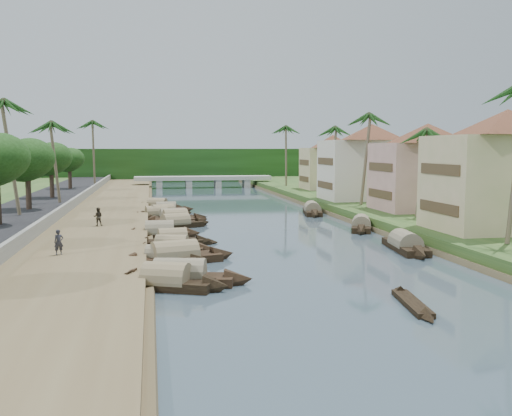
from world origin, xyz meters
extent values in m
plane|color=#394A55|center=(0.00, 0.00, 0.00)|extent=(220.00, 220.00, 0.00)
cube|color=brown|center=(-16.00, 20.00, 0.40)|extent=(10.00, 180.00, 0.80)
cube|color=#25461C|center=(19.00, 20.00, 0.60)|extent=(16.00, 180.00, 1.20)
cube|color=black|center=(-24.50, 20.00, 0.70)|extent=(8.00, 180.00, 1.40)
cube|color=slate|center=(-20.20, 20.00, 1.35)|extent=(0.40, 180.00, 1.10)
cube|color=#16330E|center=(0.00, 95.00, 4.00)|extent=(120.00, 4.00, 8.00)
cube|color=#16330E|center=(0.00, 100.00, 4.00)|extent=(120.00, 4.00, 8.00)
cube|color=#16330E|center=(0.00, 105.00, 4.00)|extent=(120.00, 4.00, 8.00)
cube|color=#A6A59B|center=(0.00, 72.00, 2.00)|extent=(28.00, 4.00, 0.80)
cube|color=#A6A59B|center=(-9.00, 72.00, 0.90)|extent=(1.20, 3.50, 1.80)
cube|color=#A6A59B|center=(-3.00, 72.00, 0.90)|extent=(1.20, 3.50, 1.80)
cube|color=#A6A59B|center=(3.00, 72.00, 0.90)|extent=(1.20, 3.50, 1.80)
cube|color=#A6A59B|center=(9.00, 72.00, 0.90)|extent=(1.20, 3.50, 1.80)
cube|color=beige|center=(19.00, -2.00, 5.20)|extent=(12.00, 8.00, 8.00)
pyramid|color=brown|center=(19.00, -2.00, 10.30)|extent=(14.85, 14.85, 2.20)
cube|color=#4B3923|center=(12.95, -2.00, 3.20)|extent=(0.10, 6.40, 0.90)
cube|color=#4B3923|center=(12.95, -2.00, 6.40)|extent=(0.10, 6.40, 0.90)
cube|color=#D8A198|center=(20.00, 14.00, 4.95)|extent=(11.00, 8.00, 7.50)
pyramid|color=brown|center=(20.00, 14.00, 9.80)|extent=(14.11, 14.11, 2.20)
cube|color=#4B3923|center=(14.45, 14.00, 3.08)|extent=(0.10, 6.40, 0.90)
cube|color=#4B3923|center=(14.45, 14.00, 6.08)|extent=(0.10, 6.40, 0.90)
cube|color=beige|center=(19.00, 28.00, 5.20)|extent=(13.00, 8.00, 8.00)
pyramid|color=brown|center=(19.00, 28.00, 10.30)|extent=(15.59, 15.59, 2.20)
cube|color=#4B3923|center=(12.45, 28.00, 3.20)|extent=(0.10, 6.40, 0.90)
cube|color=#4B3923|center=(12.45, 28.00, 6.40)|extent=(0.10, 6.40, 0.90)
cube|color=beige|center=(20.00, 48.00, 4.70)|extent=(10.00, 7.00, 7.00)
pyramid|color=brown|center=(20.00, 48.00, 9.30)|extent=(12.62, 12.62, 2.20)
cube|color=#4B3923|center=(14.95, 48.00, 2.95)|extent=(0.10, 5.60, 0.90)
cube|color=#4B3923|center=(14.95, 48.00, 5.75)|extent=(0.10, 5.60, 0.90)
cube|color=black|center=(-8.98, -11.89, 0.20)|extent=(6.70, 3.35, 0.70)
cone|color=black|center=(-5.50, -12.67, 0.28)|extent=(2.19, 2.16, 2.01)
cone|color=black|center=(-12.47, -11.12, 0.28)|extent=(2.19, 2.16, 2.01)
cylinder|color=gray|center=(-8.98, -11.89, 0.58)|extent=(5.24, 3.10, 2.08)
cube|color=black|center=(-9.80, -12.87, 0.20)|extent=(5.82, 3.96, 0.70)
cone|color=black|center=(-7.00, -14.07, 0.28)|extent=(2.17, 2.25, 1.93)
cone|color=black|center=(-12.60, -11.67, 0.28)|extent=(2.17, 2.25, 1.93)
cylinder|color=#826D53|center=(-9.80, -12.87, 0.58)|extent=(4.65, 3.52, 2.03)
cube|color=black|center=(-9.03, -5.40, 0.20)|extent=(6.96, 3.69, 0.70)
cone|color=black|center=(-5.46, -4.46, 0.28)|extent=(2.32, 2.29, 2.08)
cone|color=black|center=(-12.60, -6.34, 0.28)|extent=(2.32, 2.29, 2.08)
cylinder|color=#826D53|center=(-9.03, -5.40, 0.58)|extent=(5.46, 3.38, 2.16)
cube|color=black|center=(-9.87, -5.45, 0.20)|extent=(5.06, 2.71, 0.70)
cone|color=black|center=(-7.27, -6.12, 0.28)|extent=(1.69, 1.69, 1.54)
cone|color=black|center=(-12.46, -4.77, 0.28)|extent=(1.69, 1.69, 1.54)
cylinder|color=gray|center=(-9.87, -5.45, 0.58)|extent=(3.97, 2.48, 1.60)
cube|color=black|center=(-9.11, -1.58, 0.20)|extent=(5.35, 2.94, 0.70)
cone|color=black|center=(-6.37, -2.28, 0.28)|extent=(1.81, 1.87, 1.71)
cone|color=black|center=(-11.84, -0.87, 0.28)|extent=(1.81, 1.87, 1.71)
cylinder|color=#826D53|center=(-9.11, -1.58, 0.58)|extent=(4.20, 2.70, 1.79)
cube|color=black|center=(-8.93, 1.66, 0.20)|extent=(5.02, 2.35, 0.70)
cone|color=black|center=(-6.24, 1.93, 0.28)|extent=(1.60, 1.82, 1.84)
cone|color=black|center=(-11.61, 1.39, 0.28)|extent=(1.60, 1.82, 1.84)
cylinder|color=#826D53|center=(-8.93, 1.66, 0.58)|extent=(3.89, 2.31, 1.95)
cube|color=black|center=(-9.90, 6.71, 0.20)|extent=(5.51, 2.24, 0.70)
cone|color=black|center=(-6.90, 6.54, 0.28)|extent=(1.68, 1.83, 1.91)
cone|color=black|center=(-12.90, 6.87, 0.28)|extent=(1.68, 1.83, 1.91)
cylinder|color=gray|center=(-9.90, 6.71, 0.58)|extent=(4.24, 2.24, 2.01)
cube|color=black|center=(-8.21, 12.80, 0.20)|extent=(5.97, 3.73, 0.70)
cone|color=black|center=(-5.25, 13.94, 0.28)|extent=(2.11, 2.10, 1.80)
cone|color=black|center=(-11.17, 11.65, 0.28)|extent=(2.11, 2.10, 1.80)
cylinder|color=#826D53|center=(-8.21, 12.80, 0.58)|extent=(4.74, 3.31, 1.87)
cube|color=black|center=(-8.08, 16.21, 0.20)|extent=(5.58, 2.80, 0.70)
cone|color=black|center=(-5.16, 16.67, 0.28)|extent=(1.83, 2.01, 1.96)
cone|color=black|center=(-11.01, 15.75, 0.28)|extent=(1.83, 2.01, 1.96)
cylinder|color=#826D53|center=(-8.08, 16.21, 0.58)|extent=(4.35, 2.68, 2.07)
cube|color=black|center=(-8.27, 18.16, 0.20)|extent=(6.02, 2.62, 0.70)
cone|color=black|center=(-5.07, 18.67, 0.28)|extent=(1.88, 1.80, 1.75)
cone|color=black|center=(-11.46, 17.66, 0.28)|extent=(1.88, 1.80, 1.75)
cylinder|color=gray|center=(-8.27, 18.16, 0.58)|extent=(4.67, 2.47, 1.80)
cube|color=black|center=(-10.02, 21.41, 0.20)|extent=(5.52, 2.77, 0.70)
cone|color=black|center=(-7.15, 22.01, 0.28)|extent=(1.81, 1.84, 1.72)
cone|color=black|center=(-12.89, 20.81, 0.28)|extent=(1.81, 1.84, 1.72)
cylinder|color=#826D53|center=(-10.02, 21.41, 0.58)|extent=(4.31, 2.59, 1.80)
cube|color=black|center=(-9.35, 21.96, 0.20)|extent=(5.95, 3.92, 0.70)
cone|color=black|center=(-6.45, 23.14, 0.28)|extent=(2.17, 2.23, 1.92)
cone|color=black|center=(-12.25, 20.78, 0.28)|extent=(2.17, 2.23, 1.92)
cylinder|color=#826D53|center=(-9.35, 21.96, 0.58)|extent=(4.75, 3.48, 2.01)
cube|color=black|center=(-8.76, 27.80, 0.20)|extent=(5.28, 1.65, 0.70)
cone|color=black|center=(-5.86, 27.91, 0.28)|extent=(1.52, 1.36, 1.48)
cone|color=black|center=(-11.67, 27.69, 0.28)|extent=(1.52, 1.36, 1.48)
cylinder|color=gray|center=(-8.76, 27.80, 0.58)|extent=(4.05, 1.66, 1.51)
cube|color=black|center=(-9.82, 32.21, 0.20)|extent=(5.40, 3.53, 0.70)
cone|color=black|center=(-7.18, 31.11, 0.28)|extent=(1.95, 1.96, 1.67)
cone|color=black|center=(-12.46, 33.31, 0.28)|extent=(1.95, 1.96, 1.67)
cylinder|color=#826D53|center=(-9.82, 32.21, 0.58)|extent=(4.30, 3.12, 1.74)
cube|color=black|center=(9.34, -3.62, 0.20)|extent=(2.78, 7.01, 0.70)
cone|color=black|center=(9.81, 0.14, 0.28)|extent=(1.97, 2.13, 1.96)
cone|color=black|center=(8.86, -7.38, 0.28)|extent=(1.97, 2.13, 1.96)
cylinder|color=gray|center=(9.34, -3.62, 0.58)|extent=(2.65, 5.42, 2.01)
cube|color=black|center=(10.02, 7.90, 0.20)|extent=(3.76, 6.01, 0.70)
cone|color=black|center=(11.17, 10.87, 0.28)|extent=(2.12, 2.13, 1.82)
cone|color=black|center=(8.88, 4.92, 0.28)|extent=(2.12, 2.13, 1.82)
cylinder|color=gray|center=(10.02, 7.90, 0.58)|extent=(3.34, 4.77, 1.89)
cube|color=black|center=(9.07, 22.21, 0.20)|extent=(3.16, 6.94, 0.70)
cone|color=black|center=(9.77, 25.86, 0.28)|extent=(2.05, 2.19, 1.94)
cone|color=black|center=(8.36, 18.56, 0.28)|extent=(2.05, 2.19, 1.94)
cylinder|color=gray|center=(9.07, 22.21, 0.58)|extent=(2.93, 5.40, 1.99)
cube|color=black|center=(2.63, -18.78, 0.10)|extent=(1.60, 4.89, 0.35)
cone|color=black|center=(3.04, -16.11, 0.10)|extent=(1.05, 1.32, 0.87)
cone|color=black|center=(2.22, -21.46, 0.10)|extent=(1.05, 1.32, 0.87)
cube|color=black|center=(-7.61, 1.85, 0.10)|extent=(3.98, 1.71, 0.35)
cone|color=black|center=(-5.47, 2.33, 0.10)|extent=(1.14, 1.06, 0.86)
cone|color=black|center=(-9.74, 1.36, 0.10)|extent=(1.14, 1.06, 0.86)
cube|color=black|center=(-10.86, 19.17, 0.10)|extent=(3.84, 2.04, 0.35)
cone|color=black|center=(-8.85, 18.43, 0.10)|extent=(1.16, 1.05, 0.76)
cone|color=black|center=(-12.87, 19.92, 0.10)|extent=(1.16, 1.05, 0.76)
cylinder|color=brown|center=(16.00, 7.64, 5.60)|extent=(1.39, 0.36, 8.79)
sphere|color=#1C4416|center=(16.00, 7.64, 9.83)|extent=(3.20, 3.20, 3.20)
cylinder|color=brown|center=(15.00, 20.56, 6.78)|extent=(1.36, 0.36, 11.15)
sphere|color=#1C4416|center=(15.00, 20.56, 12.14)|extent=(3.20, 3.20, 3.20)
cylinder|color=brown|center=(16.00, 36.83, 6.28)|extent=(1.53, 0.36, 10.13)
sphere|color=#1C4416|center=(16.00, 36.83, 11.16)|extent=(3.20, 3.20, 3.20)
cylinder|color=brown|center=(-24.00, 14.88, 7.18)|extent=(1.63, 0.36, 11.53)
sphere|color=#1C4416|center=(-24.00, 14.88, 12.73)|extent=(3.20, 3.20, 3.20)
cylinder|color=brown|center=(-22.00, 28.19, 6.39)|extent=(1.19, 0.36, 9.97)
sphere|color=#1C4416|center=(-22.00, 28.19, 11.17)|extent=(3.20, 3.20, 3.20)
cylinder|color=brown|center=(14.00, 56.94, 6.71)|extent=(0.48, 0.36, 11.02)
sphere|color=#1C4416|center=(14.00, 56.94, 12.00)|extent=(3.20, 3.20, 3.20)
cylinder|color=brown|center=(-20.50, 59.12, 7.19)|extent=(0.47, 0.36, 11.58)
sphere|color=#1C4416|center=(-20.50, 59.12, 12.74)|extent=(3.20, 3.20, 3.20)
cylinder|color=#3F2E24|center=(-24.00, 20.78, 3.22)|extent=(0.60, 0.60, 3.73)
ellipsoid|color=#16330E|center=(-24.00, 20.78, 6.79)|extent=(5.31, 5.31, 4.37)
cylinder|color=#3F2E24|center=(-24.00, 36.06, 3.17)|extent=(0.60, 0.60, 3.62)
ellipsoid|color=#16330E|center=(-24.00, 36.06, 6.63)|extent=(5.02, 5.02, 4.12)
cylinder|color=#3F2E24|center=(-24.00, 53.96, 3.00)|extent=(0.60, 0.60, 3.28)
ellipsoid|color=#16330E|center=(-24.00, 53.96, 6.13)|extent=(4.36, 4.36, 3.59)
cylinder|color=#3F2E24|center=(24.00, 29.12, 2.90)|extent=(0.60, 0.60, 3.48)
ellipsoid|color=#16330E|center=(24.00, 29.12, 6.23)|extent=(3.99, 3.99, 3.28)
imported|color=#2B2A33|center=(-16.95, -5.00, 1.68)|extent=(0.75, 0.62, 1.76)
imported|color=#302A21|center=(-15.60, 9.69, 1.68)|extent=(0.85, 0.67, 1.75)
camera|label=1|loc=(-10.57, -45.71, 8.14)|focal=40.00mm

